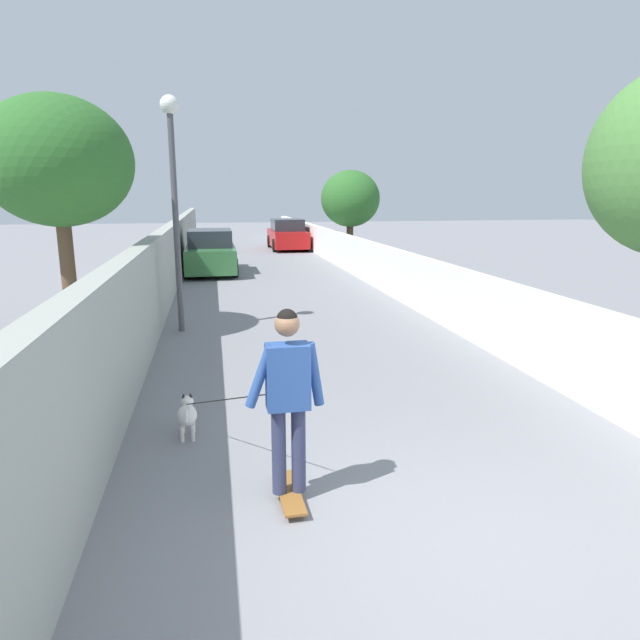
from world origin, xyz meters
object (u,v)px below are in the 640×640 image
(tree_right_mid, at_px, (350,199))
(person_skateboarder, at_px, (288,388))
(tree_left_far, at_px, (57,163))
(car_far, at_px, (287,235))
(skateboard, at_px, (289,493))
(car_near, at_px, (211,253))
(lamp_post, at_px, (173,175))
(dog, at_px, (188,414))

(tree_right_mid, xyz_separation_m, person_skateboarder, (-17.96, 4.96, -1.49))
(tree_left_far, xyz_separation_m, person_skateboarder, (-6.46, -3.29, -2.22))
(tree_right_mid, xyz_separation_m, car_far, (6.05, 1.81, -1.86))
(tree_right_mid, distance_m, person_skateboarder, 18.70)
(skateboard, distance_m, car_far, 24.23)
(skateboard, xyz_separation_m, person_skateboarder, (-0.00, -0.00, 1.02))
(tree_left_far, relative_size, car_near, 1.10)
(tree_left_far, bearing_deg, skateboard, -153.02)
(car_far, bearing_deg, car_near, 155.11)
(tree_right_mid, bearing_deg, lamp_post, 150.45)
(lamp_post, distance_m, skateboard, 7.66)
(dog, bearing_deg, lamp_post, 3.65)
(tree_left_far, height_order, car_far, tree_left_far)
(tree_right_mid, height_order, dog, tree_right_mid)
(car_near, bearing_deg, skateboard, -177.43)
(tree_right_mid, distance_m, lamp_post, 12.73)
(lamp_post, distance_m, car_far, 17.85)
(tree_right_mid, height_order, tree_left_far, tree_left_far)
(skateboard, bearing_deg, car_near, 2.57)
(tree_left_far, height_order, lamp_post, lamp_post)
(tree_left_far, bearing_deg, car_far, -20.18)
(car_far, bearing_deg, dog, 169.57)
(car_near, distance_m, car_far, 9.18)
(skateboard, height_order, car_near, car_near)
(tree_left_far, relative_size, skateboard, 5.59)
(person_skateboarder, height_order, car_near, person_skateboarder)
(dog, bearing_deg, car_far, -10.43)
(tree_right_mid, bearing_deg, dog, 160.08)
(car_near, bearing_deg, person_skateboarder, -177.43)
(lamp_post, height_order, person_skateboarder, lamp_post)
(dog, relative_size, car_near, 0.47)
(tree_right_mid, relative_size, car_far, 0.91)
(person_skateboarder, height_order, dog, person_skateboarder)
(tree_left_far, bearing_deg, tree_right_mid, -35.67)
(tree_right_mid, distance_m, car_far, 6.58)
(tree_right_mid, relative_size, lamp_post, 0.81)
(lamp_post, xyz_separation_m, car_far, (17.11, -4.47, -2.40))
(person_skateboarder, relative_size, car_near, 0.42)
(tree_right_mid, bearing_deg, person_skateboarder, 164.55)
(lamp_post, distance_m, person_skateboarder, 7.32)
(tree_left_far, xyz_separation_m, lamp_post, (0.44, -1.99, -0.19))
(tree_right_mid, xyz_separation_m, skateboard, (-17.96, 4.96, -2.50))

